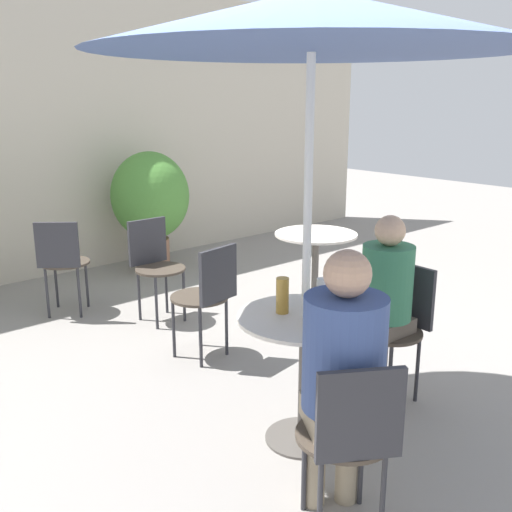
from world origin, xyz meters
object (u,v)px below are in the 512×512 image
Objects in this scene: bistro_chair_1 at (398,318)px; beer_glass_2 at (282,295)px; beer_glass_1 at (322,295)px; bistro_chair_4 at (62,258)px; bistro_chair_2 at (208,290)px; umbrella at (312,21)px; beer_glass_0 at (313,310)px; cafe_table_near at (305,349)px; cafe_table_far at (315,256)px; bistro_chair_0 at (351,432)px; seated_person_0 at (343,367)px; seated_person_1 at (385,294)px; bistro_chair_3 at (154,259)px; potted_plant_1 at (150,200)px.

beer_glass_2 is at bearing -97.53° from bistro_chair_1.
bistro_chair_4 is at bearing 96.27° from beer_glass_1.
bistro_chair_2 is 2.08m from umbrella.
beer_glass_0 reaches higher than bistro_chair_4.
cafe_table_far is at bearing 41.66° from cafe_table_near.
bistro_chair_1 and bistro_chair_2 have the same top height.
umbrella reaches higher than cafe_table_far.
beer_glass_0 reaches higher than bistro_chair_0.
beer_glass_1 is (0.13, 0.00, 0.28)m from cafe_table_near.
seated_person_0 reaches higher than seated_person_1.
seated_person_1 is 7.55× the size of beer_glass_0.
bistro_chair_2 is 1.23m from beer_glass_1.
bistro_chair_4 is 3.22m from umbrella.
beer_glass_0 is 0.23m from beer_glass_1.
seated_person_0 is (-0.59, -1.76, 0.23)m from bistro_chair_2.
seated_person_0 is at bearing -121.88° from cafe_table_near.
beer_glass_0 is (-0.87, -0.09, 0.29)m from bistro_chair_1.
seated_person_0 is 8.03× the size of beer_glass_0.
beer_glass_0 is at bearing -119.59° from cafe_table_near.
seated_person_1 is (0.42, -1.22, 0.19)m from bistro_chair_2.
bistro_chair_3 is 4.78× the size of beer_glass_1.
cafe_table_near is at bearing -90.00° from seated_person_1.
beer_glass_0 is (0.29, 0.45, 0.06)m from seated_person_0.
beer_glass_0 is at bearing -101.65° from bistro_chair_3.
seated_person_1 is at bearing -121.45° from cafe_table_far.
cafe_table_near is 0.81m from bistro_chair_1.
seated_person_1 is at bearing -10.88° from beer_glass_2.
bistro_chair_4 is at bearing -62.41° from bistro_chair_0.
bistro_chair_2 is (-0.57, 1.22, 0.00)m from bistro_chair_1.
seated_person_1 reaches higher than beer_glass_1.
cafe_table_far is 0.57× the size of potted_plant_1.
seated_person_0 reaches higher than beer_glass_1.
bistro_chair_2 is at bearing -174.25° from cafe_table_far.
beer_glass_1 reaches higher than cafe_table_near.
bistro_chair_0 is 0.37× the size of umbrella.
seated_person_0 reaches higher than cafe_table_near.
seated_person_0 is 1.60m from umbrella.
bistro_chair_1 is 0.74m from beer_glass_1.
bistro_chair_4 is at bearing -151.37° from potted_plant_1.
seated_person_0 is 0.54× the size of umbrella.
bistro_chair_0 is at bearing -133.60° from cafe_table_far.
bistro_chair_4 is 2.89m from seated_person_1.
beer_glass_0 reaches higher than bistro_chair_3.
seated_person_0 is 1.15m from seated_person_1.
cafe_table_far is 1.38m from bistro_chair_3.
beer_glass_0 is at bearing -91.49° from beer_glass_2.
umbrella is (-0.40, -2.18, 1.68)m from bistro_chair_3.
potted_plant_1 is (1.04, 3.47, -0.05)m from beer_glass_1.
potted_plant_1 is at bearing 173.61° from seated_person_1.
bistro_chair_0 is 4.38× the size of beer_glass_2.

